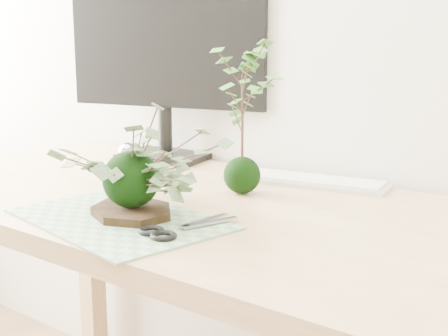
{
  "coord_description": "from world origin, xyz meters",
  "views": [
    {
      "loc": [
        0.67,
        0.28,
        1.07
      ],
      "look_at": [
        0.0,
        1.14,
        0.84
      ],
      "focal_mm": 50.0,
      "sensor_mm": 36.0,
      "label": 1
    }
  ],
  "objects_px": {
    "keyboard": "(306,180)",
    "monitor": "(166,50)",
    "ivy_kokedama": "(130,153)",
    "desk": "(214,245)",
    "maple_kokedama": "(243,84)"
  },
  "relations": [
    {
      "from": "ivy_kokedama",
      "to": "maple_kokedama",
      "type": "height_order",
      "value": "maple_kokedama"
    },
    {
      "from": "ivy_kokedama",
      "to": "maple_kokedama",
      "type": "distance_m",
      "value": 0.3
    },
    {
      "from": "desk",
      "to": "monitor",
      "type": "bearing_deg",
      "value": 143.45
    },
    {
      "from": "desk",
      "to": "keyboard",
      "type": "xyz_separation_m",
      "value": [
        0.06,
        0.27,
        0.09
      ]
    },
    {
      "from": "ivy_kokedama",
      "to": "monitor",
      "type": "bearing_deg",
      "value": 126.2
    },
    {
      "from": "maple_kokedama",
      "to": "monitor",
      "type": "bearing_deg",
      "value": 153.6
    },
    {
      "from": "ivy_kokedama",
      "to": "keyboard",
      "type": "height_order",
      "value": "ivy_kokedama"
    },
    {
      "from": "desk",
      "to": "ivy_kokedama",
      "type": "bearing_deg",
      "value": -109.19
    },
    {
      "from": "keyboard",
      "to": "monitor",
      "type": "height_order",
      "value": "monitor"
    },
    {
      "from": "ivy_kokedama",
      "to": "keyboard",
      "type": "bearing_deg",
      "value": 75.35
    },
    {
      "from": "ivy_kokedama",
      "to": "keyboard",
      "type": "relative_size",
      "value": 0.89
    },
    {
      "from": "maple_kokedama",
      "to": "monitor",
      "type": "distance_m",
      "value": 0.45
    },
    {
      "from": "desk",
      "to": "monitor",
      "type": "xyz_separation_m",
      "value": [
        -0.4,
        0.3,
        0.38
      ]
    },
    {
      "from": "ivy_kokedama",
      "to": "monitor",
      "type": "height_order",
      "value": "monitor"
    },
    {
      "from": "desk",
      "to": "monitor",
      "type": "height_order",
      "value": "monitor"
    }
  ]
}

